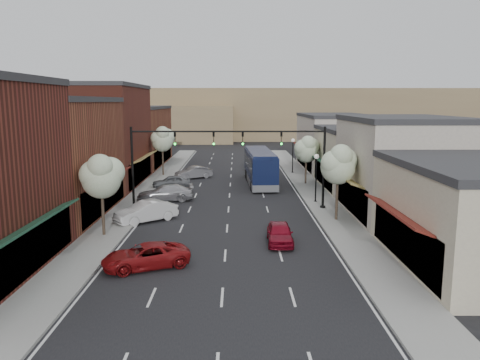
{
  "coord_description": "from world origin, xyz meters",
  "views": [
    {
      "loc": [
        0.68,
        -30.67,
        9.05
      ],
      "look_at": [
        0.99,
        9.98,
        2.2
      ],
      "focal_mm": 35.0,
      "sensor_mm": 36.0,
      "label": 1
    }
  ],
  "objects_px": {
    "signal_mast_left": "(161,155)",
    "coach_bus": "(260,167)",
    "tree_left_far": "(163,139)",
    "lamp_post_near": "(316,170)",
    "parked_car_b": "(146,212)",
    "parked_car_e": "(194,173)",
    "tree_right_near": "(339,164)",
    "lamp_post_far": "(293,150)",
    "red_hatchback": "(280,233)",
    "parked_car_d": "(171,182)",
    "tree_right_far": "(307,148)",
    "parked_car_a": "(146,256)",
    "signal_mast_right": "(296,155)",
    "tree_left_near": "(102,175)"
  },
  "relations": [
    {
      "from": "tree_left_far",
      "to": "parked_car_b",
      "type": "bearing_deg",
      "value": -84.66
    },
    {
      "from": "tree_right_far",
      "to": "lamp_post_near",
      "type": "distance_m",
      "value": 9.51
    },
    {
      "from": "parked_car_a",
      "to": "parked_car_b",
      "type": "bearing_deg",
      "value": 167.86
    },
    {
      "from": "tree_right_far",
      "to": "tree_left_far",
      "type": "distance_m",
      "value": 17.66
    },
    {
      "from": "tree_right_near",
      "to": "lamp_post_far",
      "type": "xyz_separation_m",
      "value": [
        -0.55,
        24.06,
        -1.45
      ]
    },
    {
      "from": "coach_bus",
      "to": "tree_left_far",
      "type": "bearing_deg",
      "value": 152.09
    },
    {
      "from": "tree_left_far",
      "to": "parked_car_d",
      "type": "xyz_separation_m",
      "value": [
        2.05,
        -7.9,
        -3.93
      ]
    },
    {
      "from": "red_hatchback",
      "to": "parked_car_a",
      "type": "bearing_deg",
      "value": -148.84
    },
    {
      "from": "lamp_post_near",
      "to": "parked_car_b",
      "type": "bearing_deg",
      "value": -155.01
    },
    {
      "from": "signal_mast_left",
      "to": "parked_car_b",
      "type": "relative_size",
      "value": 1.71
    },
    {
      "from": "tree_right_far",
      "to": "red_hatchback",
      "type": "relative_size",
      "value": 1.36
    },
    {
      "from": "signal_mast_right",
      "to": "parked_car_d",
      "type": "relative_size",
      "value": 2.07
    },
    {
      "from": "tree_left_far",
      "to": "coach_bus",
      "type": "distance_m",
      "value": 13.01
    },
    {
      "from": "lamp_post_far",
      "to": "signal_mast_right",
      "type": "bearing_deg",
      "value": -96.22
    },
    {
      "from": "coach_bus",
      "to": "parked_car_d",
      "type": "bearing_deg",
      "value": -168.04
    },
    {
      "from": "signal_mast_right",
      "to": "signal_mast_left",
      "type": "height_order",
      "value": "same"
    },
    {
      "from": "tree_left_far",
      "to": "lamp_post_near",
      "type": "bearing_deg",
      "value": -43.89
    },
    {
      "from": "coach_bus",
      "to": "parked_car_e",
      "type": "relative_size",
      "value": 2.79
    },
    {
      "from": "signal_mast_left",
      "to": "red_hatchback",
      "type": "relative_size",
      "value": 2.06
    },
    {
      "from": "tree_left_far",
      "to": "parked_car_e",
      "type": "xyz_separation_m",
      "value": [
        3.85,
        -1.83,
        -3.88
      ]
    },
    {
      "from": "signal_mast_right",
      "to": "parked_car_b",
      "type": "height_order",
      "value": "signal_mast_right"
    },
    {
      "from": "tree_left_far",
      "to": "coach_bus",
      "type": "height_order",
      "value": "tree_left_far"
    },
    {
      "from": "signal_mast_right",
      "to": "parked_car_b",
      "type": "bearing_deg",
      "value": -161.2
    },
    {
      "from": "coach_bus",
      "to": "parked_car_b",
      "type": "distance_m",
      "value": 19.11
    },
    {
      "from": "tree_left_near",
      "to": "parked_car_d",
      "type": "relative_size",
      "value": 1.43
    },
    {
      "from": "signal_mast_left",
      "to": "parked_car_e",
      "type": "distance_m",
      "value": 16.63
    },
    {
      "from": "signal_mast_left",
      "to": "lamp_post_far",
      "type": "distance_m",
      "value": 24.14
    },
    {
      "from": "red_hatchback",
      "to": "parked_car_d",
      "type": "bearing_deg",
      "value": 117.9
    },
    {
      "from": "parked_car_b",
      "to": "signal_mast_right",
      "type": "bearing_deg",
      "value": 70.05
    },
    {
      "from": "parked_car_d",
      "to": "lamp_post_far",
      "type": "bearing_deg",
      "value": 115.05
    },
    {
      "from": "tree_right_near",
      "to": "lamp_post_far",
      "type": "distance_m",
      "value": 24.11
    },
    {
      "from": "tree_left_far",
      "to": "parked_car_b",
      "type": "height_order",
      "value": "tree_left_far"
    },
    {
      "from": "coach_bus",
      "to": "parked_car_d",
      "type": "relative_size",
      "value": 3.09
    },
    {
      "from": "tree_right_near",
      "to": "lamp_post_near",
      "type": "height_order",
      "value": "tree_right_near"
    },
    {
      "from": "tree_left_near",
      "to": "lamp_post_far",
      "type": "bearing_deg",
      "value": 60.22
    },
    {
      "from": "lamp_post_far",
      "to": "parked_car_b",
      "type": "relative_size",
      "value": 0.93
    },
    {
      "from": "tree_right_near",
      "to": "coach_bus",
      "type": "xyz_separation_m",
      "value": [
        -5.07,
        16.59,
        -2.52
      ]
    },
    {
      "from": "parked_car_e",
      "to": "tree_left_far",
      "type": "bearing_deg",
      "value": -145.96
    },
    {
      "from": "tree_right_near",
      "to": "tree_right_far",
      "type": "bearing_deg",
      "value": 90.0
    },
    {
      "from": "signal_mast_left",
      "to": "coach_bus",
      "type": "distance_m",
      "value": 15.6
    },
    {
      "from": "parked_car_b",
      "to": "lamp_post_far",
      "type": "bearing_deg",
      "value": 111.02
    },
    {
      "from": "tree_right_near",
      "to": "parked_car_b",
      "type": "height_order",
      "value": "tree_right_near"
    },
    {
      "from": "signal_mast_left",
      "to": "coach_bus",
      "type": "xyz_separation_m",
      "value": [
        8.9,
        12.53,
        -2.69
      ]
    },
    {
      "from": "tree_right_near",
      "to": "parked_car_e",
      "type": "height_order",
      "value": "tree_right_near"
    },
    {
      "from": "coach_bus",
      "to": "parked_car_e",
      "type": "height_order",
      "value": "coach_bus"
    },
    {
      "from": "signal_mast_right",
      "to": "parked_car_d",
      "type": "bearing_deg",
      "value": 139.65
    },
    {
      "from": "tree_left_near",
      "to": "coach_bus",
      "type": "height_order",
      "value": "tree_left_near"
    },
    {
      "from": "tree_left_near",
      "to": "tree_left_far",
      "type": "xyz_separation_m",
      "value": [
        -0.0,
        26.0,
        0.38
      ]
    },
    {
      "from": "tree_right_far",
      "to": "parked_car_a",
      "type": "relative_size",
      "value": 1.14
    },
    {
      "from": "tree_right_far",
      "to": "parked_car_e",
      "type": "relative_size",
      "value": 1.24
    }
  ]
}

